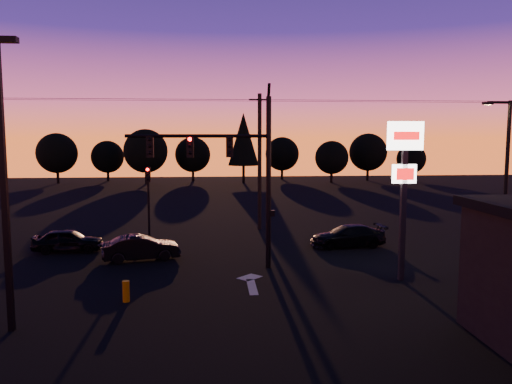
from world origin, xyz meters
TOP-DOWN VIEW (x-y plane):
  - ground at (0.00, 0.00)m, footprint 120.00×120.00m
  - lane_arrow at (0.50, 1.67)m, footprint 1.20×3.10m
  - traffic_signal_mast at (-0.10, 3.99)m, footprint 6.79×0.52m
  - secondary_signal at (-5.00, 11.49)m, footprint 0.30×0.31m
  - parking_lot_light at (-7.50, -3.00)m, footprint 1.25×0.30m
  - pylon_sign at (7.00, 1.50)m, footprint 1.50×0.28m
  - streetlight at (13.91, 5.50)m, footprint 1.55×0.35m
  - utility_pole_1 at (2.00, 14.00)m, footprint 1.40×0.26m
  - power_wires at (2.00, 14.00)m, footprint 36.00×1.22m
  - bollard at (-4.35, -0.45)m, footprint 0.27×0.27m
  - tree_0 at (-22.00, 50.00)m, footprint 5.36×5.36m
  - tree_1 at (-16.00, 53.00)m, footprint 4.54×4.54m
  - tree_2 at (-10.00, 48.00)m, footprint 5.77×5.78m
  - tree_3 at (-4.00, 52.00)m, footprint 4.95×4.95m
  - tree_4 at (3.00, 49.00)m, footprint 4.18×4.18m
  - tree_5 at (9.00, 54.00)m, footprint 4.95×4.95m
  - tree_6 at (15.00, 48.00)m, footprint 4.54×4.54m
  - tree_7 at (21.00, 51.00)m, footprint 5.36×5.36m
  - tree_8 at (27.00, 50.00)m, footprint 4.12×4.12m
  - car_left at (-8.90, 8.21)m, footprint 3.69×1.60m
  - car_mid at (-4.70, 6.00)m, footprint 4.01×2.15m
  - car_right at (6.46, 8.19)m, footprint 4.37×2.09m

SIDE VIEW (x-z plane):
  - ground at x=0.00m, z-range 0.00..0.00m
  - lane_arrow at x=0.50m, z-range 0.00..0.01m
  - bollard at x=-4.35m, z-range 0.00..0.80m
  - car_right at x=6.46m, z-range 0.00..1.23m
  - car_left at x=-8.90m, z-range 0.00..1.24m
  - car_mid at x=-4.70m, z-range 0.00..1.25m
  - secondary_signal at x=-5.00m, z-range 0.69..5.04m
  - tree_8 at x=27.00m, z-range 0.53..5.71m
  - tree_1 at x=-16.00m, z-range 0.58..6.29m
  - tree_6 at x=15.00m, z-range 0.58..6.29m
  - tree_3 at x=-4.00m, z-range 0.63..6.86m
  - tree_5 at x=9.00m, z-range 0.63..6.86m
  - tree_0 at x=-22.00m, z-range 0.69..7.43m
  - tree_7 at x=21.00m, z-range 0.69..7.43m
  - tree_2 at x=-10.00m, z-range 0.74..8.00m
  - streetlight at x=13.91m, z-range 0.42..8.42m
  - utility_pole_1 at x=2.00m, z-range 0.09..9.09m
  - pylon_sign at x=7.00m, z-range 1.51..8.31m
  - traffic_signal_mast at x=-0.10m, z-range 0.65..9.23m
  - parking_lot_light at x=-7.50m, z-range 0.70..9.84m
  - tree_4 at x=3.00m, z-range 1.18..10.68m
  - power_wires at x=2.00m, z-range 8.53..8.60m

